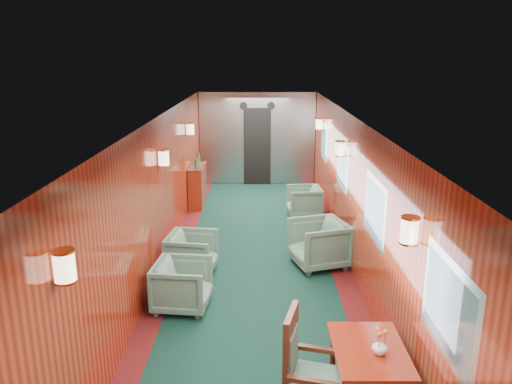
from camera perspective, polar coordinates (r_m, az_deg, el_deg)
room at (r=7.12m, az=-0.05°, el=1.80°), size 12.00×12.10×2.40m
bulkhead at (r=13.01m, az=0.14°, el=6.06°), size 2.98×0.17×2.39m
windows_right at (r=7.55m, az=11.34°, el=0.83°), size 0.02×8.60×0.80m
wall_sconces at (r=7.64m, az=-0.02°, el=3.94°), size 2.97×7.97×0.25m
dining_table at (r=4.98m, az=12.77°, el=-18.14°), size 0.67×0.95×0.71m
side_chair at (r=4.74m, az=5.63°, el=-19.26°), size 0.62×0.64×1.15m
credenza at (r=11.31m, az=-6.70°, el=0.79°), size 0.32×1.02×1.19m
flower_vase at (r=4.83m, az=13.99°, el=-16.76°), size 0.18×0.18×0.15m
armchair_left_near at (r=6.87m, az=-8.40°, el=-10.48°), size 0.80×0.78×0.67m
armchair_left_far at (r=7.86m, az=-7.32°, el=-7.00°), size 0.82×0.80×0.66m
armchair_right_near at (r=8.12m, az=7.16°, el=-5.86°), size 1.04×1.02×0.76m
armchair_right_far at (r=10.57m, az=5.51°, el=-1.06°), size 0.75×0.73×0.64m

